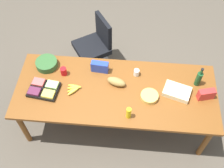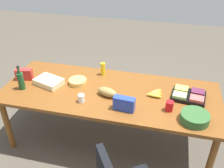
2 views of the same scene
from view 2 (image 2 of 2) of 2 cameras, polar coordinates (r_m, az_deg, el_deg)
The scene contains 14 objects.
ground_plane at distance 3.37m, azimuth -0.52°, elevation -12.44°, with size 10.00×10.00×0.00m, color #51493E.
conference_table at distance 2.93m, azimuth -0.58°, elevation -2.76°, with size 2.51×1.00×0.76m.
paper_cup at distance 2.72m, azimuth -6.99°, elevation -3.23°, with size 0.07×0.07×0.09m, color white.
chip_bag_red at distance 3.27m, azimuth -19.39°, elevation 2.08°, with size 0.20×0.08×0.14m, color red.
mustard_bottle at distance 3.18m, azimuth -2.08°, elevation 3.46°, with size 0.06×0.06×0.16m, color yellow.
chip_bowl at distance 3.05m, azimuth -7.83°, elevation 0.56°, with size 0.22×0.22×0.06m, color #DAAE52.
bread_loaf at distance 2.79m, azimuth -1.03°, elevation -1.87°, with size 0.24×0.11×0.10m, color olive.
red_solo_cup at distance 2.64m, azimuth 12.95°, elevation -4.92°, with size 0.08×0.08×0.11m, color red.
chip_bag_blue at distance 2.57m, azimuth 2.76°, elevation -4.51°, with size 0.22×0.08×0.15m, color #253FAC.
banana_bunch at distance 2.85m, azimuth 9.68°, elevation -2.21°, with size 0.17×0.18×0.04m.
fruit_platter at distance 2.89m, azimuth 17.05°, elevation -2.49°, with size 0.39×0.32×0.07m.
sheet_cake at distance 3.10m, azimuth -14.21°, elevation 0.54°, with size 0.32×0.22×0.07m, color beige.
salad_bowl at distance 2.57m, azimuth 18.34°, elevation -7.27°, with size 0.28×0.28×0.09m, color #2F5B2C.
wine_bottle at distance 3.06m, azimuth -20.09°, elevation 0.81°, with size 0.08×0.08×0.30m.
Camera 2 is at (0.60, -2.33, 2.37)m, focal length 40.11 mm.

